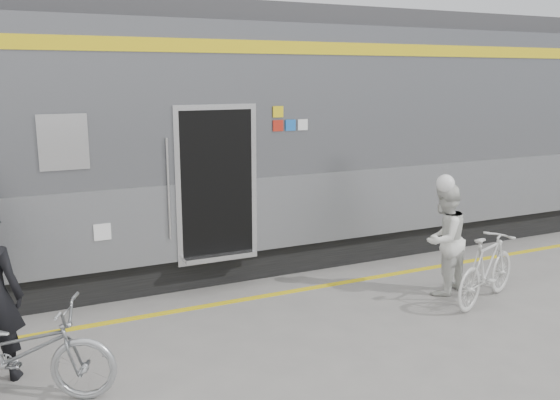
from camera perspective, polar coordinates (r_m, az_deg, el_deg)
ground at (r=6.41m, az=-0.16°, el=-16.63°), size 90.00×90.00×0.00m
train at (r=9.36m, az=-22.12°, el=4.85°), size 24.00×3.17×4.10m
safety_strip at (r=8.22m, az=-6.64°, el=-10.01°), size 24.00×0.12×0.01m
bicycle_left at (r=6.32m, az=-23.91°, el=-13.23°), size 1.96×1.33×0.98m
woman at (r=8.70m, az=15.47°, el=-3.67°), size 0.93×0.83×1.58m
bicycle_right at (r=8.60m, az=19.27°, el=-6.26°), size 1.65×0.99×0.96m
helmet_woman at (r=8.51m, az=15.81°, el=2.29°), size 0.25×0.25×0.25m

